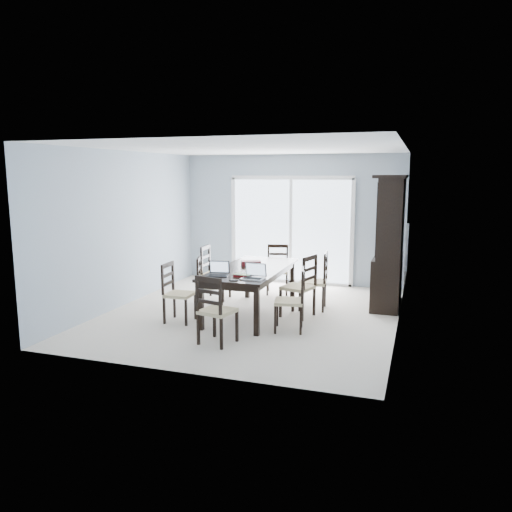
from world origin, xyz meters
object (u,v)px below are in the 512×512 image
(chair_right_mid, at_px, (303,279))
(chair_right_far, at_px, (319,274))
(chair_right_near, at_px, (295,293))
(dining_table, at_px, (251,273))
(chair_end_near, at_px, (213,303))
(laptop_silver, at_px, (253,276))
(chair_left_near, at_px, (174,286))
(hot_tub, at_px, (286,254))
(chair_left_far, at_px, (211,267))
(chair_end_far, at_px, (278,263))
(chair_left_mid, at_px, (205,278))
(game_box, at_px, (251,263))
(laptop_dark, at_px, (218,273))
(china_hutch, at_px, (390,243))
(cell_phone, at_px, (234,280))

(chair_right_mid, relative_size, chair_right_far, 1.02)
(chair_right_near, height_order, chair_right_mid, chair_right_mid)
(dining_table, bearing_deg, chair_end_near, -89.65)
(chair_right_near, height_order, laptop_silver, chair_right_near)
(chair_left_near, distance_m, hot_tub, 4.10)
(chair_left_far, height_order, chair_end_far, chair_left_far)
(chair_left_mid, bearing_deg, game_box, 90.43)
(game_box, bearing_deg, laptop_dark, -101.19)
(chair_left_far, bearing_deg, chair_end_far, 128.23)
(china_hutch, relative_size, chair_end_near, 2.05)
(chair_left_near, distance_m, cell_phone, 1.10)
(chair_end_near, bearing_deg, cell_phone, 95.41)
(chair_right_mid, height_order, laptop_silver, chair_right_mid)
(dining_table, relative_size, chair_right_far, 1.98)
(chair_right_mid, xyz_separation_m, chair_right_far, (0.14, 0.54, -0.01))
(dining_table, xyz_separation_m, hot_tub, (-0.32, 3.31, -0.23))
(chair_end_far, bearing_deg, chair_right_far, 122.13)
(chair_end_far, bearing_deg, chair_right_near, 98.25)
(china_hutch, distance_m, chair_end_near, 3.48)
(cell_phone, distance_m, game_box, 1.18)
(chair_left_near, distance_m, chair_right_near, 1.85)
(chair_left_near, distance_m, laptop_silver, 1.30)
(dining_table, height_order, laptop_dark, laptop_dark)
(china_hutch, bearing_deg, cell_phone, -131.12)
(chair_left_mid, height_order, chair_left_far, chair_left_far)
(china_hutch, relative_size, chair_right_far, 1.98)
(chair_right_near, bearing_deg, chair_left_mid, 59.80)
(chair_right_near, height_order, laptop_dark, chair_right_near)
(chair_left_near, bearing_deg, game_box, 133.45)
(chair_left_near, relative_size, chair_left_mid, 1.01)
(chair_right_near, xyz_separation_m, chair_right_far, (0.09, 1.24, 0.03))
(chair_left_far, height_order, game_box, chair_left_far)
(china_hutch, xyz_separation_m, chair_left_mid, (-2.80, -1.31, -0.53))
(laptop_silver, bearing_deg, laptop_dark, 175.51)
(chair_end_near, distance_m, laptop_silver, 0.83)
(china_hutch, bearing_deg, chair_right_far, -149.49)
(chair_end_far, distance_m, laptop_dark, 2.33)
(chair_left_mid, bearing_deg, chair_end_near, 8.58)
(chair_right_near, bearing_deg, chair_right_far, -15.59)
(laptop_silver, distance_m, cell_phone, 0.29)
(chair_right_near, bearing_deg, chair_left_far, 43.12)
(chair_left_far, xyz_separation_m, chair_right_near, (1.87, -1.33, -0.03))
(chair_end_far, bearing_deg, game_box, 73.63)
(hot_tub, bearing_deg, chair_left_near, -99.32)
(chair_end_far, bearing_deg, chair_left_near, 53.32)
(china_hutch, distance_m, chair_left_far, 3.11)
(laptop_dark, bearing_deg, dining_table, 58.99)
(chair_end_near, height_order, chair_end_far, chair_end_near)
(chair_right_near, bearing_deg, chair_right_mid, -7.65)
(hot_tub, bearing_deg, cell_phone, -84.78)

